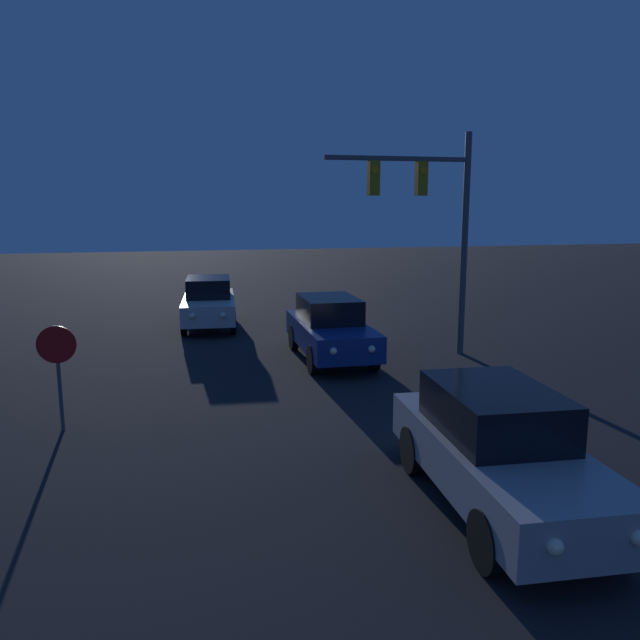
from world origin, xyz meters
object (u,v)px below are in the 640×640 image
Objects in this scene: car_far at (209,302)px; stop_sign at (57,358)px; car_near at (498,449)px; traffic_signal_mast at (432,210)px; car_mid at (330,328)px.

car_far is 10.31m from stop_sign.
car_near is 14.72m from car_far.
car_far is 0.76× the size of traffic_signal_mast.
stop_sign is at bearing 75.52° from car_far.
traffic_signal_mast reaches higher than car_near.
car_mid is at bearing 122.54° from car_far.
car_near is 2.31× the size of stop_sign.
traffic_signal_mast reaches higher than car_far.
car_near and car_far have the same top height.
stop_sign is at bearing -32.26° from car_near.
car_near is 8.87m from car_mid.
car_mid is 6.27m from car_far.
car_far is (-2.97, 5.52, 0.00)m from car_mid.
traffic_signal_mast is 10.26m from stop_sign.
traffic_signal_mast is at bearing 139.32° from car_far.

